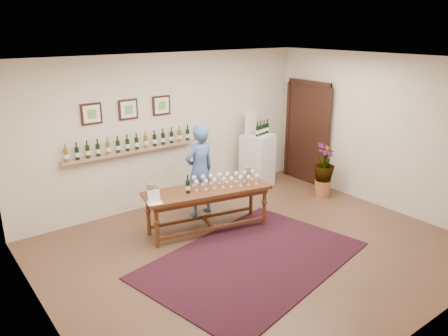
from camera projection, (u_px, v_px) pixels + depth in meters
ground at (256, 249)px, 6.66m from camera, size 6.00×6.00×0.00m
room_shell at (275, 135)px, 8.92m from camera, size 6.00×6.00×6.00m
rug at (253, 260)px, 6.35m from camera, size 3.53×2.71×0.02m
tasting_table at (207, 195)px, 7.10m from camera, size 2.16×1.07×0.73m
table_glasses at (225, 180)px, 7.22m from camera, size 1.37×0.75×0.19m
table_bottles at (187, 183)px, 6.88m from camera, size 0.29×0.18×0.30m
pitcher_left at (151, 190)px, 6.70m from camera, size 0.17×0.17×0.22m
pitcher_right at (247, 173)px, 7.49m from camera, size 0.17×0.17×0.22m
menu_card at (154, 197)px, 6.48m from camera, size 0.25×0.21×0.20m
display_pedestal at (257, 161)px, 9.13m from camera, size 0.68×0.68×1.12m
pedestal_bottles at (262, 128)px, 8.91m from camera, size 0.31×0.16×0.30m
info_sign at (251, 121)px, 8.93m from camera, size 0.38×0.12×0.54m
potted_plant at (324, 171)px, 8.53m from camera, size 0.62×0.62×0.94m
person at (200, 171)px, 7.67m from camera, size 0.63×0.43×1.65m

